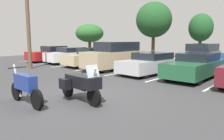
# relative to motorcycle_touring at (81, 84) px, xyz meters

# --- Properties ---
(ground) EXTENTS (44.00, 44.00, 0.10)m
(ground) POSITION_rel_motorcycle_touring_xyz_m (-0.46, 0.36, -0.68)
(ground) COLOR #38383A
(motorcycle_touring) EXTENTS (2.21, 0.98, 1.33)m
(motorcycle_touring) POSITION_rel_motorcycle_touring_xyz_m (0.00, 0.00, 0.00)
(motorcycle_touring) COLOR black
(motorcycle_touring) RESTS_ON ground
(motorcycle_second) EXTENTS (2.13, 0.62, 1.27)m
(motorcycle_second) POSITION_rel_motorcycle_touring_xyz_m (-1.11, -1.41, -0.03)
(motorcycle_second) COLOR black
(motorcycle_second) RESTS_ON ground
(parking_stripes) EXTENTS (25.55, 5.08, 0.01)m
(parking_stripes) POSITION_rel_motorcycle_touring_xyz_m (-1.62, 6.82, -0.62)
(parking_stripes) COLOR silver
(parking_stripes) RESTS_ON ground
(car_red) EXTENTS (2.01, 4.61, 1.48)m
(car_red) POSITION_rel_motorcycle_touring_xyz_m (-12.76, 6.92, 0.09)
(car_red) COLOR maroon
(car_red) RESTS_ON ground
(car_white) EXTENTS (2.28, 4.47, 1.40)m
(car_white) POSITION_rel_motorcycle_touring_xyz_m (-10.08, 7.15, 0.08)
(car_white) COLOR white
(car_white) RESTS_ON ground
(car_champagne) EXTENTS (2.07, 4.69, 1.43)m
(car_champagne) POSITION_rel_motorcycle_touring_xyz_m (-7.07, 6.96, 0.07)
(car_champagne) COLOR #C1B289
(car_champagne) RESTS_ON ground
(car_tan) EXTENTS (2.17, 4.88, 1.94)m
(car_tan) POSITION_rel_motorcycle_touring_xyz_m (-4.42, 6.81, 0.33)
(car_tan) COLOR tan
(car_tan) RESTS_ON ground
(car_silver) EXTENTS (2.10, 4.85, 1.31)m
(car_silver) POSITION_rel_motorcycle_touring_xyz_m (-1.43, 6.84, 0.02)
(car_silver) COLOR #B7B7BC
(car_silver) RESTS_ON ground
(car_green) EXTENTS (1.88, 4.86, 1.38)m
(car_green) POSITION_rel_motorcycle_touring_xyz_m (1.21, 7.09, 0.06)
(car_green) COLOR #235638
(car_green) RESTS_ON ground
(car_far_grey) EXTENTS (1.82, 4.32, 1.78)m
(car_far_grey) POSITION_rel_motorcycle_touring_xyz_m (-0.52, 12.89, 0.27)
(car_far_grey) COLOR slate
(car_far_grey) RESTS_ON ground
(utility_pole) EXTENTS (0.26, 1.80, 8.86)m
(utility_pole) POSITION_rel_motorcycle_touring_xyz_m (-9.29, 2.93, 3.96)
(utility_pole) COLOR brown
(utility_pole) RESTS_ON ground
(tree_right) EXTENTS (4.20, 4.20, 6.47)m
(tree_right) POSITION_rel_motorcycle_touring_xyz_m (-7.95, 17.83, 3.76)
(tree_right) COLOR #4C3823
(tree_right) RESTS_ON ground
(tree_far_left) EXTENTS (4.06, 4.06, 4.31)m
(tree_far_left) POSITION_rel_motorcycle_touring_xyz_m (-17.73, 16.43, 2.36)
(tree_far_left) COLOR #4C3823
(tree_far_left) RESTS_ON ground
(tree_left) EXTENTS (2.74, 2.74, 5.08)m
(tree_left) POSITION_rel_motorcycle_touring_xyz_m (-3.55, 20.96, 2.83)
(tree_left) COLOR #4C3823
(tree_left) RESTS_ON ground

